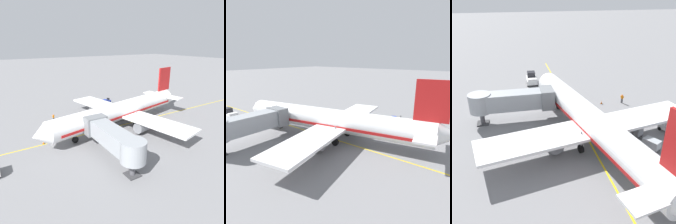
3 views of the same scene
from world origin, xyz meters
TOP-DOWN VIEW (x-y plane):
  - ground_plane at (0.00, 0.00)m, footprint 400.00×400.00m
  - gate_lead_in_line at (0.00, 0.00)m, footprint 0.24×80.00m
  - parked_airliner at (0.08, -1.07)m, footprint 30.44×37.14m
  - jet_bridge at (-9.80, 7.42)m, footprint 12.77×3.50m
  - pushback_tractor at (-5.37, 24.26)m, footprint 2.27×4.43m
  - baggage_tug_lead at (11.92, -0.68)m, footprint 2.18×2.77m
  - baggage_tug_trailing at (14.83, -6.10)m, footprint 2.00×2.76m
  - baggage_cart_front at (6.21, 1.68)m, footprint 2.22×2.86m
  - baggage_cart_second_in_train at (6.64, -0.90)m, footprint 2.22×2.86m
  - baggage_cart_third_in_train at (7.23, -4.62)m, footprint 2.22×2.86m
  - ground_crew_wing_walker at (9.65, 10.31)m, footprint 0.54×0.61m
  - safety_cone_nose_left at (0.31, 14.94)m, footprint 0.36×0.36m
  - safety_cone_nose_right at (5.91, 10.73)m, footprint 0.36×0.36m

SIDE VIEW (x-z plane):
  - ground_plane at x=0.00m, z-range 0.00..0.00m
  - gate_lead_in_line at x=0.00m, z-range 0.00..0.01m
  - safety_cone_nose_left at x=0.31m, z-range -0.01..0.58m
  - safety_cone_nose_right at x=5.91m, z-range -0.01..0.58m
  - baggage_tug_lead at x=11.92m, z-range -0.10..1.52m
  - baggage_tug_trailing at x=14.83m, z-range -0.10..1.52m
  - baggage_cart_front at x=6.21m, z-range 0.16..1.74m
  - baggage_cart_second_in_train at x=6.64m, z-range 0.16..1.74m
  - baggage_cart_third_in_train at x=7.23m, z-range 0.16..1.74m
  - ground_crew_wing_walker at x=9.65m, z-range 0.11..1.80m
  - pushback_tractor at x=-5.37m, z-range -0.10..2.30m
  - parked_airliner at x=0.08m, z-range -2.13..8.50m
  - jet_bridge at x=-9.80m, z-range 0.96..5.94m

